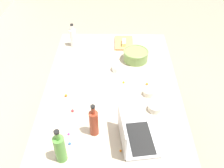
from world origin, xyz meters
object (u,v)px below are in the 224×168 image
laptop (133,136)px  butter_stick_left (124,42)px  ramekin_medium (155,108)px  bottle_olive (60,148)px  ramekin_small (117,68)px  ramekin_wide (149,93)px  mixing_bowl_large (136,55)px  bottle_vinegar (73,37)px  cutting_board (124,43)px  bottle_soy (94,122)px

laptop → butter_stick_left: size_ratio=3.07×
laptop → ramekin_medium: 0.33m
bottle_olive → ramekin_small: bottle_olive is taller
laptop → ramekin_wide: 0.48m
butter_stick_left → ramekin_wide: (-0.73, -0.18, -0.01)m
mixing_bowl_large → ramekin_wide: 0.48m
ramekin_wide → butter_stick_left: bearing=13.8°
butter_stick_left → ramekin_small: size_ratio=1.15×
bottle_vinegar → cutting_board: (0.04, -0.51, -0.09)m
bottle_soy → bottle_vinegar: (1.11, 0.28, -0.01)m
bottle_vinegar → ramekin_medium: bearing=-141.5°
laptop → bottle_vinegar: bearing=24.7°
bottle_olive → cutting_board: bearing=-17.0°
bottle_olive → cutting_board: 1.42m
laptop → ramekin_small: size_ratio=3.53×
mixing_bowl_large → ramekin_medium: (-0.65, -0.10, -0.03)m
mixing_bowl_large → ramekin_medium: size_ratio=2.46×
laptop → ramekin_medium: size_ratio=3.59×
mixing_bowl_large → bottle_soy: bearing=159.3°
bottle_vinegar → cutting_board: size_ratio=0.91×
mixing_bowl_large → butter_stick_left: size_ratio=2.10×
ramekin_small → ramekin_wide: size_ratio=1.13×
bottle_vinegar → ramekin_wide: bearing=-136.6°
cutting_board → ramekin_medium: ramekin_medium is taller
bottle_olive → ramekin_small: 0.98m
laptop → mixing_bowl_large: laptop is taller
cutting_board → mixing_bowl_large: bearing=-160.3°
bottle_soy → ramekin_medium: size_ratio=2.76×
laptop → butter_stick_left: bearing=1.7°
bottle_olive → cutting_board: size_ratio=1.01×
bottle_olive → bottle_vinegar: bearing=4.0°
bottle_olive → butter_stick_left: bottle_olive is taller
ramekin_small → mixing_bowl_large: bearing=-47.0°
laptop → ramekin_medium: bearing=-31.4°
bottle_soy → ramekin_small: bearing=-12.5°
mixing_bowl_large → bottle_soy: bottle_soy is taller
bottle_olive → ramekin_wide: size_ratio=3.13×
cutting_board → ramekin_wide: bearing=-166.8°
bottle_olive → bottle_soy: bearing=-42.6°
bottle_soy → laptop: bearing=-103.9°
mixing_bowl_large → bottle_soy: 0.93m
bottle_vinegar → ramekin_small: size_ratio=2.47×
butter_stick_left → ramekin_medium: 0.92m
bottle_soy → bottle_olive: size_ratio=0.98×
bottle_vinegar → butter_stick_left: bearing=-89.6°
butter_stick_left → laptop: bearing=-178.3°
laptop → bottle_olive: bottle_olive is taller
ramekin_small → ramekin_wide: (-0.32, -0.25, -0.00)m
mixing_bowl_large → ramekin_medium: mixing_bowl_large is taller
bottle_vinegar → cutting_board: bottle_vinegar is taller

